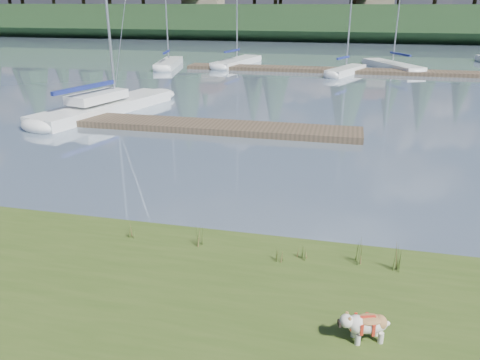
# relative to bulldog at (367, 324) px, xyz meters

# --- Properties ---
(ground) EXTENTS (200.00, 200.00, 0.00)m
(ground) POSITION_rel_bulldog_xyz_m (-3.81, 34.81, -0.67)
(ground) COLOR slate
(ground) RESTS_ON ground
(ridge) EXTENTS (200.00, 20.00, 5.00)m
(ridge) POSITION_rel_bulldog_xyz_m (-3.81, 77.81, 1.83)
(ridge) COLOR black
(ridge) RESTS_ON ground
(bulldog) EXTENTS (0.87, 0.53, 0.51)m
(bulldog) POSITION_rel_bulldog_xyz_m (0.00, 0.00, 0.00)
(bulldog) COLOR silver
(bulldog) RESTS_ON bank
(sailboat_main) EXTENTS (4.62, 10.33, 14.49)m
(sailboat_main) POSITION_rel_bulldog_xyz_m (-13.09, 16.72, -0.25)
(sailboat_main) COLOR white
(sailboat_main) RESTS_ON ground
(dock_near) EXTENTS (16.00, 2.00, 0.30)m
(dock_near) POSITION_rel_bulldog_xyz_m (-7.81, 13.81, -0.52)
(dock_near) COLOR #4C3D2C
(dock_near) RESTS_ON ground
(dock_far) EXTENTS (26.00, 2.20, 0.30)m
(dock_far) POSITION_rel_bulldog_xyz_m (-1.81, 34.81, -0.52)
(dock_far) COLOR #4C3D2C
(dock_far) RESTS_ON ground
(sailboat_bg_0) EXTENTS (3.09, 8.07, 11.49)m
(sailboat_bg_0) POSITION_rel_bulldog_xyz_m (-17.14, 35.65, -0.35)
(sailboat_bg_0) COLOR white
(sailboat_bg_0) RESTS_ON ground
(sailboat_bg_1) EXTENTS (3.46, 9.11, 13.22)m
(sailboat_bg_1) POSITION_rel_bulldog_xyz_m (-10.97, 38.31, -0.34)
(sailboat_bg_1) COLOR white
(sailboat_bg_1) RESTS_ON ground
(sailboat_bg_2) EXTENTS (3.59, 6.40, 9.79)m
(sailboat_bg_2) POSITION_rel_bulldog_xyz_m (-0.73, 34.16, -0.34)
(sailboat_bg_2) COLOR white
(sailboat_bg_2) RESTS_ON ground
(sailboat_bg_3) EXTENTS (5.52, 8.46, 12.64)m
(sailboat_bg_3) POSITION_rel_bulldog_xyz_m (2.67, 38.47, -0.35)
(sailboat_bg_3) COLOR white
(sailboat_bg_3) RESTS_ON ground
(weed_0) EXTENTS (0.17, 0.14, 0.55)m
(weed_0) POSITION_rel_bulldog_xyz_m (-3.63, 2.45, -0.09)
(weed_0) COLOR #475B23
(weed_0) RESTS_ON bank
(weed_1) EXTENTS (0.17, 0.14, 0.40)m
(weed_1) POSITION_rel_bulldog_xyz_m (-1.77, 2.18, -0.15)
(weed_1) COLOR #475B23
(weed_1) RESTS_ON bank
(weed_2) EXTENTS (0.17, 0.14, 0.65)m
(weed_2) POSITION_rel_bulldog_xyz_m (-0.12, 2.47, -0.05)
(weed_2) COLOR #475B23
(weed_2) RESTS_ON bank
(weed_3) EXTENTS (0.17, 0.14, 0.46)m
(weed_3) POSITION_rel_bulldog_xyz_m (-5.35, 2.50, -0.13)
(weed_3) COLOR #475B23
(weed_3) RESTS_ON bank
(weed_4) EXTENTS (0.17, 0.14, 0.42)m
(weed_4) POSITION_rel_bulldog_xyz_m (-1.32, 2.39, -0.14)
(weed_4) COLOR #475B23
(weed_4) RESTS_ON bank
(weed_5) EXTENTS (0.17, 0.14, 0.71)m
(weed_5) POSITION_rel_bulldog_xyz_m (0.66, 2.34, -0.02)
(weed_5) COLOR #475B23
(weed_5) RESTS_ON bank
(mud_lip) EXTENTS (60.00, 0.50, 0.14)m
(mud_lip) POSITION_rel_bulldog_xyz_m (-3.81, 3.21, -0.60)
(mud_lip) COLOR #33281C
(mud_lip) RESTS_ON ground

